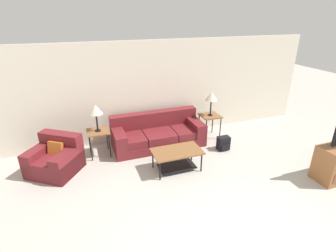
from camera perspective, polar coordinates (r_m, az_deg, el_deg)
The scene contains 9 objects.
wall_back at distance 7.06m, azimuth -2.62°, elevation 7.76°, with size 9.13×0.06×2.60m.
couch at distance 6.83m, azimuth -2.25°, elevation -1.84°, with size 2.33×0.97×0.82m.
armchair at distance 6.22m, azimuth -23.28°, elevation -6.68°, with size 1.29×1.28×0.80m.
coffee_table at distance 5.75m, azimuth 1.95°, elevation -6.46°, with size 1.07×0.63×0.47m.
side_table_left at distance 6.43m, azimuth -14.94°, elevation -1.59°, with size 0.51×0.51×0.65m.
side_table_right at distance 7.23m, azimuth 9.13°, elevation 1.82°, with size 0.51×0.51×0.65m.
table_lamp_left at distance 6.21m, azimuth -15.51°, elevation 3.37°, with size 0.32×0.32×0.65m.
table_lamp_right at distance 7.04m, azimuth 9.44°, elevation 6.31°, with size 0.32×0.32×0.65m.
backpack at distance 6.79m, azimuth 11.97°, elevation -3.72°, with size 0.30×0.27×0.35m.
Camera 1 is at (-2.00, -1.98, 3.24)m, focal length 28.00 mm.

